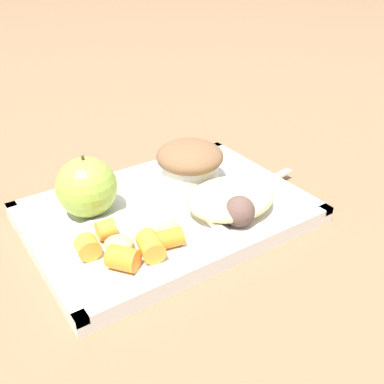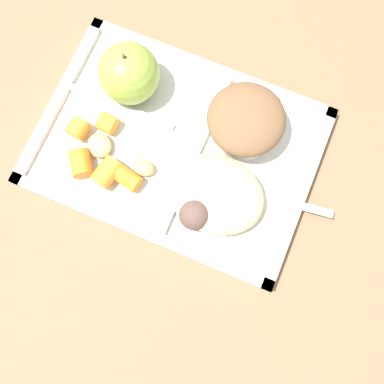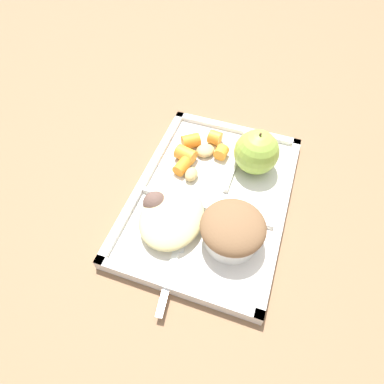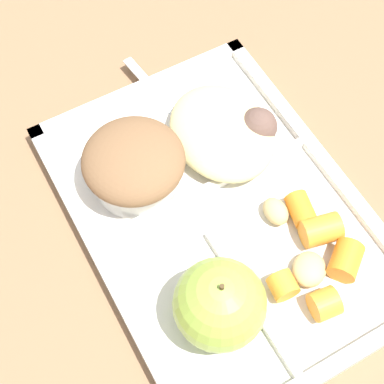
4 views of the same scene
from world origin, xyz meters
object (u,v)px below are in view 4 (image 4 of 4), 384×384
object	(u,v)px
lunch_tray	(220,217)
plastic_fork	(174,112)
green_apple	(220,304)
bran_muffin	(134,165)

from	to	relation	value
lunch_tray	plastic_fork	xyz separation A→B (m)	(0.12, -0.02, 0.01)
lunch_tray	green_apple	bearing A→B (deg)	148.30
bran_muffin	plastic_fork	size ratio (longest dim) A/B	0.62
green_apple	plastic_fork	world-z (taller)	green_apple
bran_muffin	plastic_fork	world-z (taller)	bran_muffin
lunch_tray	bran_muffin	size ratio (longest dim) A/B	3.63
lunch_tray	plastic_fork	world-z (taller)	lunch_tray
lunch_tray	plastic_fork	distance (m)	0.12
lunch_tray	green_apple	xyz separation A→B (m)	(-0.08, 0.05, 0.04)
lunch_tray	bran_muffin	world-z (taller)	bran_muffin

